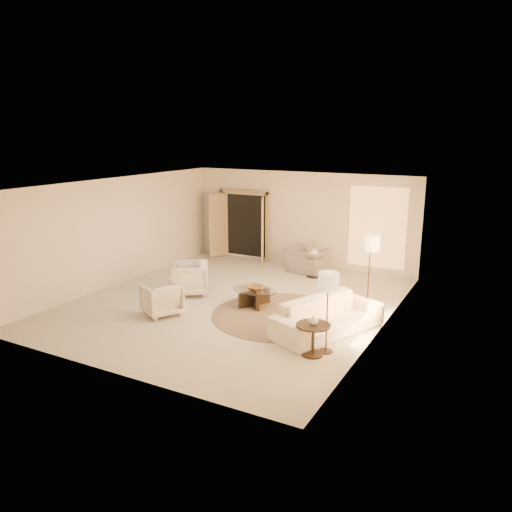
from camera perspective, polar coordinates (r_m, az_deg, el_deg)
The scene contains 18 objects.
room at distance 11.50m, azimuth -2.70°, elevation 1.24°, with size 7.04×8.04×2.83m.
windows_right at distance 10.32m, azimuth 14.28°, elevation -0.96°, with size 0.10×6.40×2.40m, color #FDB265, non-canonical shape.
window_back_corner at distance 14.24m, azimuth 13.66°, elevation 3.15°, with size 1.70×0.10×2.40m, color #FDB265, non-canonical shape.
curtains_right at distance 11.19m, azimuth 15.16°, elevation -0.12°, with size 0.06×5.20×2.60m, color #CBAE93, non-canonical shape.
french_doors at distance 15.73m, azimuth -1.48°, elevation 3.51°, with size 1.95×0.66×2.16m.
area_rug at distance 11.10m, azimuth 2.82°, elevation -6.76°, with size 3.06×3.06×0.01m, color #433324.
sofa at distance 10.16m, azimuth 8.20°, elevation -6.83°, with size 2.40×0.94×0.70m, color white.
armchair_left at distance 12.47m, azimuth -7.59°, elevation -2.38°, with size 0.86×0.80×0.88m, color white.
armchair_right at distance 11.22m, azimuth -10.73°, elevation -4.66°, with size 0.76×0.71×0.78m, color white.
accent_chair at distance 14.36m, azimuth 5.82°, elevation -0.04°, with size 1.06×0.69×0.93m, color gray.
coffee_table at distance 11.57m, azimuth -0.18°, elevation -4.56°, with size 1.17×1.17×0.40m.
end_table at distance 9.13m, azimuth 6.54°, elevation -8.87°, with size 0.63×0.63×0.59m.
side_table at distance 13.93m, azimuth 6.61°, elevation -0.99°, with size 0.50×0.50×0.58m.
floor_lamp_near at distance 11.41m, azimuth 12.96°, elevation 1.12°, with size 0.42×0.42×1.72m.
floor_lamp_far at distance 8.98m, azimuth 8.25°, elevation -3.29°, with size 0.37×0.37×1.52m.
bowl at distance 11.51m, azimuth -0.18°, elevation -3.63°, with size 0.39×0.39×0.09m, color brown.
end_vase at distance 9.02m, azimuth 6.59°, elevation -7.28°, with size 0.17×0.17×0.18m, color silver.
side_vase at distance 13.85m, azimuth 6.65°, elevation 0.45°, with size 0.26×0.26×0.27m, color silver.
Camera 1 is at (5.79, -9.61, 3.95)m, focal length 35.00 mm.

